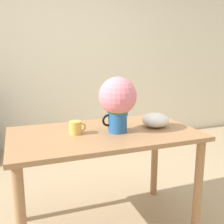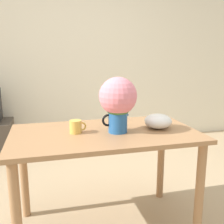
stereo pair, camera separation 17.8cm
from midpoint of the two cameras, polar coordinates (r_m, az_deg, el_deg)
wall_back at (r=3.78m, az=-8.03°, el=12.44°), size 8.00×0.05×2.60m
table at (r=1.88m, az=1.16°, el=-7.74°), size 1.30×0.73×0.76m
flower_vase at (r=1.78m, az=4.20°, el=2.47°), size 0.26×0.26×0.38m
coffee_mug at (r=1.80m, az=-5.06°, el=-3.24°), size 0.12×0.08×0.09m
white_bowl at (r=1.96m, az=12.57°, el=-1.98°), size 0.20×0.20×0.11m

